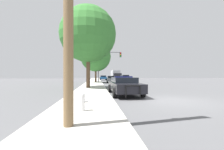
# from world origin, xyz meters

# --- Properties ---
(ground_plane) EXTENTS (110.00, 110.00, 0.00)m
(ground_plane) POSITION_xyz_m (0.00, 0.00, 0.00)
(ground_plane) COLOR #565659
(sidewalk_left) EXTENTS (3.00, 110.00, 0.13)m
(sidewalk_left) POSITION_xyz_m (-5.10, 0.00, 0.07)
(sidewalk_left) COLOR #BCB7AD
(sidewalk_left) RESTS_ON ground_plane
(police_car) EXTENTS (2.21, 5.20, 1.43)m
(police_car) POSITION_xyz_m (-2.45, 2.98, 0.74)
(police_car) COLOR black
(police_car) RESTS_ON ground_plane
(fire_hydrant) EXTENTS (0.49, 0.21, 0.72)m
(fire_hydrant) POSITION_xyz_m (-5.14, -2.48, 0.51)
(fire_hydrant) COLOR white
(fire_hydrant) RESTS_ON sidewalk_left
(traffic_light) EXTENTS (4.33, 0.35, 5.69)m
(traffic_light) POSITION_xyz_m (-2.63, 18.93, 4.16)
(traffic_light) COLOR #424247
(traffic_light) RESTS_ON sidewalk_left
(car_background_oncoming) EXTENTS (2.27, 4.47, 1.48)m
(car_background_oncoming) POSITION_xyz_m (2.33, 27.77, 0.78)
(car_background_oncoming) COLOR black
(car_background_oncoming) RESTS_ON ground_plane
(car_background_midblock) EXTENTS (2.17, 4.38, 1.31)m
(car_background_midblock) POSITION_xyz_m (-1.68, 20.17, 0.71)
(car_background_midblock) COLOR slate
(car_background_midblock) RESTS_ON ground_plane
(car_background_distant) EXTENTS (1.99, 4.65, 1.30)m
(car_background_distant) POSITION_xyz_m (-2.76, 34.02, 0.72)
(car_background_distant) COLOR navy
(car_background_distant) RESTS_ON ground_plane
(box_truck) EXTENTS (2.84, 7.04, 2.93)m
(box_truck) POSITION_xyz_m (1.65, 40.13, 1.56)
(box_truck) COLOR black
(box_truck) RESTS_ON ground_plane
(tree_sidewalk_mid) EXTENTS (5.72, 5.72, 7.71)m
(tree_sidewalk_mid) POSITION_xyz_m (-4.75, 19.91, 4.98)
(tree_sidewalk_mid) COLOR brown
(tree_sidewalk_mid) RESTS_ON sidewalk_left
(tree_sidewalk_near) EXTENTS (6.18, 6.18, 8.97)m
(tree_sidewalk_near) POSITION_xyz_m (-5.51, 8.23, 6.00)
(tree_sidewalk_near) COLOR brown
(tree_sidewalk_near) RESTS_ON sidewalk_left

